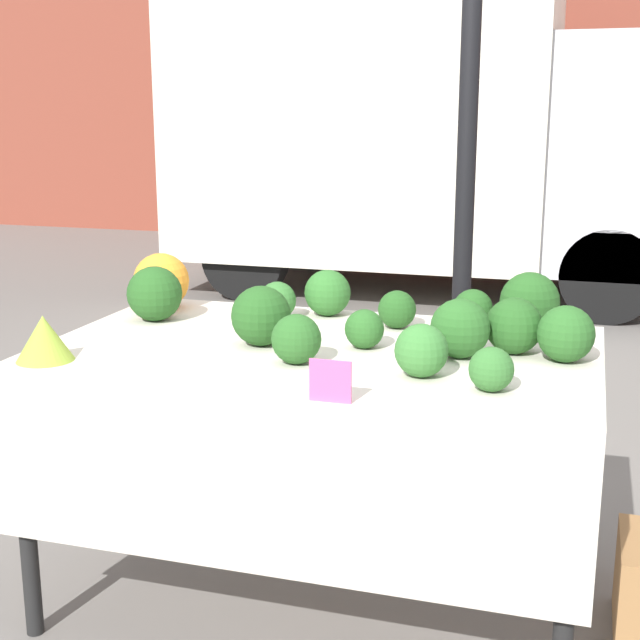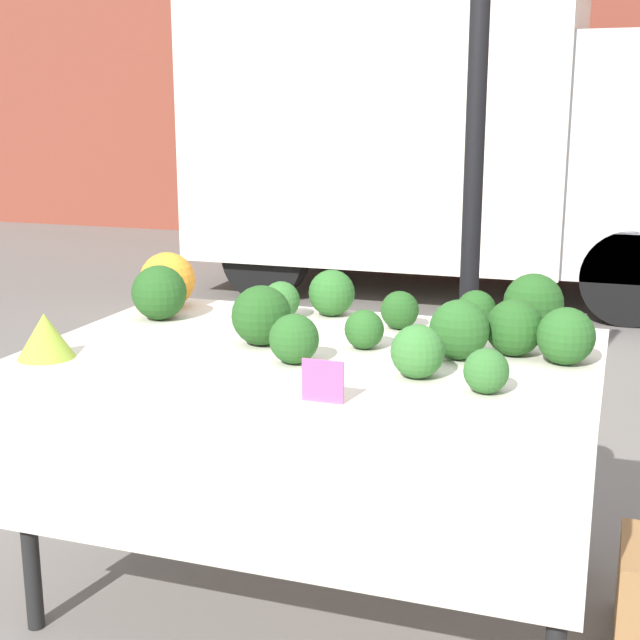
# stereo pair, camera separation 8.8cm
# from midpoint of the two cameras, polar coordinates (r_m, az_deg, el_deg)

# --- Properties ---
(ground_plane) EXTENTS (40.00, 40.00, 0.00)m
(ground_plane) POSITION_cam_midpoint_polar(r_m,az_deg,el_deg) (2.94, 0.90, -17.25)
(ground_plane) COLOR slate
(tent_pole) EXTENTS (0.07, 0.07, 2.52)m
(tent_pole) POSITION_cam_midpoint_polar(r_m,az_deg,el_deg) (3.29, 10.57, 9.01)
(tent_pole) COLOR black
(tent_pole) RESTS_ON ground_plane
(parked_truck) EXTENTS (4.15, 2.00, 2.68)m
(parked_truck) POSITION_cam_midpoint_polar(r_m,az_deg,el_deg) (7.49, 8.28, 12.49)
(parked_truck) COLOR silver
(parked_truck) RESTS_ON ground_plane
(market_table) EXTENTS (1.60, 0.99, 0.82)m
(market_table) POSITION_cam_midpoint_polar(r_m,az_deg,el_deg) (2.59, 0.51, -4.15)
(market_table) COLOR beige
(market_table) RESTS_ON ground_plane
(orange_cauliflower) EXTENTS (0.19, 0.19, 0.19)m
(orange_cauliflower) POSITION_cam_midpoint_polar(r_m,az_deg,el_deg) (3.16, -8.95, 2.55)
(orange_cauliflower) COLOR orange
(orange_cauliflower) RESTS_ON market_table
(romanesco_head) EXTENTS (0.16, 0.16, 0.13)m
(romanesco_head) POSITION_cam_midpoint_polar(r_m,az_deg,el_deg) (2.59, -16.25, -0.98)
(romanesco_head) COLOR #93B238
(romanesco_head) RESTS_ON market_table
(broccoli_head_0) EXTENTS (0.12, 0.12, 0.12)m
(broccoli_head_0) POSITION_cam_midpoint_polar(r_m,az_deg,el_deg) (2.83, 6.02, 0.63)
(broccoli_head_0) COLOR #23511E
(broccoli_head_0) RESTS_ON market_table
(broccoli_head_1) EXTENTS (0.17, 0.17, 0.17)m
(broccoli_head_1) POSITION_cam_midpoint_polar(r_m,az_deg,el_deg) (2.51, 9.89, -0.62)
(broccoli_head_1) COLOR #285B23
(broccoli_head_1) RESTS_ON market_table
(broccoli_head_2) EXTENTS (0.16, 0.16, 0.16)m
(broccoli_head_2) POSITION_cam_midpoint_polar(r_m,az_deg,el_deg) (2.99, 1.60, 1.75)
(broccoli_head_2) COLOR #2D6628
(broccoli_head_2) RESTS_ON market_table
(broccoli_head_3) EXTENTS (0.12, 0.12, 0.12)m
(broccoli_head_3) POSITION_cam_midpoint_polar(r_m,az_deg,el_deg) (2.59, 3.83, -0.61)
(broccoli_head_3) COLOR #285B23
(broccoli_head_3) RESTS_ON market_table
(broccoli_head_4) EXTENTS (0.19, 0.19, 0.19)m
(broccoli_head_4) POSITION_cam_midpoint_polar(r_m,az_deg,el_deg) (2.85, 14.37, 1.05)
(broccoli_head_4) COLOR #23511E
(broccoli_head_4) RESTS_ON market_table
(broccoli_head_5) EXTENTS (0.16, 0.16, 0.16)m
(broccoli_head_5) POSITION_cam_midpoint_polar(r_m,az_deg,el_deg) (2.52, 16.44, -1.00)
(broccoli_head_5) COLOR #285B23
(broccoli_head_5) RESTS_ON market_table
(broccoli_head_6) EXTENTS (0.14, 0.14, 0.14)m
(broccoli_head_6) POSITION_cam_midpoint_polar(r_m,az_deg,el_deg) (2.32, 7.35, -2.02)
(broccoli_head_6) COLOR #387533
(broccoli_head_6) RESTS_ON market_table
(broccoli_head_7) EXTENTS (0.18, 0.18, 0.18)m
(broccoli_head_7) POSITION_cam_midpoint_polar(r_m,az_deg,el_deg) (2.62, -2.81, 0.29)
(broccoli_head_7) COLOR #23511E
(broccoli_head_7) RESTS_ON market_table
(broccoli_head_8) EXTENTS (0.13, 0.13, 0.13)m
(broccoli_head_8) POSITION_cam_midpoint_polar(r_m,az_deg,el_deg) (2.95, -1.65, 1.27)
(broccoli_head_8) COLOR #336B2D
(broccoli_head_8) RESTS_ON market_table
(broccoli_head_9) EXTENTS (0.14, 0.14, 0.14)m
(broccoli_head_9) POSITION_cam_midpoint_polar(r_m,az_deg,el_deg) (2.43, -0.63, -1.22)
(broccoli_head_9) COLOR #285B23
(broccoli_head_9) RESTS_ON market_table
(broccoli_head_10) EXTENTS (0.11, 0.11, 0.11)m
(broccoli_head_10) POSITION_cam_midpoint_polar(r_m,az_deg,el_deg) (2.23, 11.72, -3.22)
(broccoli_head_10) COLOR #336B2D
(broccoli_head_10) RESTS_ON market_table
(broccoli_head_11) EXTENTS (0.16, 0.16, 0.16)m
(broccoli_head_11) POSITION_cam_midpoint_polar(r_m,az_deg,el_deg) (2.57, 13.29, -0.48)
(broccoli_head_11) COLOR #23511E
(broccoli_head_11) RESTS_ON market_table
(broccoli_head_12) EXTENTS (0.18, 0.18, 0.18)m
(broccoli_head_12) POSITION_cam_midpoint_polar(r_m,az_deg,el_deg) (2.98, -9.42, 1.74)
(broccoli_head_12) COLOR #23511E
(broccoli_head_12) RESTS_ON market_table
(broccoli_head_13) EXTENTS (0.13, 0.13, 0.13)m
(broccoli_head_13) POSITION_cam_midpoint_polar(r_m,az_deg,el_deg) (2.85, 10.84, 0.62)
(broccoli_head_13) COLOR #23511E
(broccoli_head_13) RESTS_ON market_table
(price_sign) EXTENTS (0.10, 0.01, 0.10)m
(price_sign) POSITION_cam_midpoint_polar(r_m,az_deg,el_deg) (2.11, 1.38, -3.94)
(price_sign) COLOR #F45B9E
(price_sign) RESTS_ON market_table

